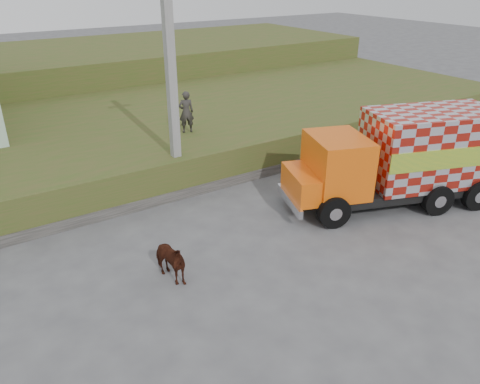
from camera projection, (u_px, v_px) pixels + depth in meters
ground at (271, 238)px, 14.91m from camera, size 120.00×120.00×0.00m
embankment at (146, 132)px, 22.15m from camera, size 40.00×12.00×1.50m
embankment_far at (75, 73)px, 30.91m from camera, size 40.00×12.00×3.00m
retaining_strip at (158, 198)px, 17.02m from camera, size 16.00×0.50×0.40m
utility_pole at (172, 86)px, 16.13m from camera, size 1.20×0.30×8.00m
cargo_truck at (404, 158)px, 16.43m from camera, size 7.88×4.72×3.36m
cow at (168, 261)px, 12.63m from camera, size 0.96×1.56×1.23m
pedestrian at (186, 112)px, 19.36m from camera, size 0.72×0.56×1.74m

